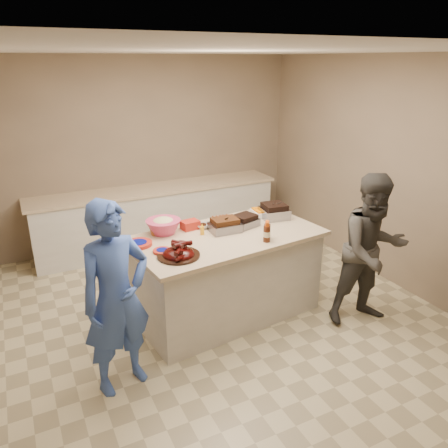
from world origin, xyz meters
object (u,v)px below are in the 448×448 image
coleslaw_bowl (164,233)px  mustard_bottle (202,235)px  bbq_bottle_a (267,238)px  island (226,313)px  bbq_bottle_b (266,242)px  roasting_pan (274,218)px  guest_blue (125,382)px  guest_gray (363,318)px  plastic_cup (155,235)px  rib_platter (179,256)px

coleslaw_bowl → mustard_bottle: size_ratio=3.10×
bbq_bottle_a → coleslaw_bowl: bearing=146.2°
island → bbq_bottle_b: (0.28, -0.34, 0.94)m
roasting_pan → mustard_bottle: (-0.94, -0.10, 0.00)m
guest_blue → roasting_pan: bearing=5.9°
mustard_bottle → bbq_bottle_a: bearing=-35.2°
guest_gray → bbq_bottle_b: bearing=167.1°
roasting_pan → plastic_cup: roasting_pan is taller
bbq_bottle_b → guest_gray: bearing=-22.6°
plastic_cup → guest_blue: bearing=-124.3°
bbq_bottle_a → mustard_bottle: bearing=144.8°
rib_platter → mustard_bottle: bearing=43.9°
plastic_cup → rib_platter: bearing=-86.5°
island → guest_blue: size_ratio=1.19×
plastic_cup → guest_gray: 2.41m
roasting_pan → plastic_cup: 1.38m
roasting_pan → mustard_bottle: 0.94m
island → bbq_bottle_b: bbq_bottle_b is taller
rib_platter → coleslaw_bowl: 0.61m
island → coleslaw_bowl: size_ratio=5.44×
rib_platter → guest_blue: size_ratio=0.24×
bbq_bottle_b → guest_gray: size_ratio=0.13×
coleslaw_bowl → guest_gray: coleslaw_bowl is taller
bbq_bottle_b → mustard_bottle: bearing=137.7°
rib_platter → bbq_bottle_b: (0.91, -0.06, 0.00)m
island → guest_blue: 1.42m
bbq_bottle_a → plastic_cup: 1.15m
guest_blue → coleslaw_bowl: bearing=35.8°
rib_platter → coleslaw_bowl: bearing=83.9°
guest_blue → guest_gray: size_ratio=1.03×
rib_platter → roasting_pan: 1.43m
rib_platter → bbq_bottle_a: 0.95m
bbq_bottle_b → island: bearing=129.1°
bbq_bottle_a → guest_blue: bbq_bottle_a is taller
roasting_pan → bbq_bottle_a: 0.62m
rib_platter → guest_blue: rib_platter is taller
bbq_bottle_a → plastic_cup: (-0.99, 0.58, 0.00)m
coleslaw_bowl → guest_gray: (1.85, -1.08, -0.94)m
mustard_bottle → guest_blue: mustard_bottle is taller
bbq_bottle_b → mustard_bottle: bbq_bottle_b is taller
island → coleslaw_bowl: (-0.56, 0.32, 0.94)m
coleslaw_bowl → rib_platter: bearing=-96.1°
plastic_cup → guest_gray: bearing=-28.8°
guest_blue → bbq_bottle_b: bearing=-6.8°
guest_blue → plastic_cup: bearing=39.6°
mustard_bottle → bbq_bottle_b: bearing=-42.3°
bbq_bottle_b → guest_blue: (-1.56, -0.25, -0.94)m
coleslaw_bowl → bbq_bottle_a: 1.07m
rib_platter → roasting_pan: bearing=20.1°
bbq_bottle_b → plastic_cup: bearing=145.3°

